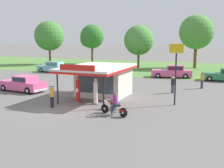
# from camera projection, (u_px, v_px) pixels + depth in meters

# --- Properties ---
(ground_plane) EXTENTS (300.00, 300.00, 0.00)m
(ground_plane) POSITION_uv_depth(u_px,v_px,m) (59.00, 108.00, 21.52)
(ground_plane) COLOR slate
(grass_verge_strip) EXTENTS (120.00, 24.00, 0.01)m
(grass_verge_strip) POSITION_uv_depth(u_px,v_px,m) (155.00, 68.00, 48.92)
(grass_verge_strip) COLOR #56843D
(grass_verge_strip) RESTS_ON ground
(service_station_kiosk) EXTENTS (4.88, 7.15, 3.25)m
(service_station_kiosk) POSITION_uv_depth(u_px,v_px,m) (103.00, 78.00, 25.72)
(service_station_kiosk) COLOR beige
(service_station_kiosk) RESTS_ON ground
(gas_pump_nearside) EXTENTS (0.44, 0.44, 2.09)m
(gas_pump_nearside) POSITION_uv_depth(u_px,v_px,m) (78.00, 91.00, 23.26)
(gas_pump_nearside) COLOR slate
(gas_pump_nearside) RESTS_ON ground
(gas_pump_offside) EXTENTS (0.44, 0.44, 2.08)m
(gas_pump_offside) POSITION_uv_depth(u_px,v_px,m) (96.00, 92.00, 22.68)
(gas_pump_offside) COLOR slate
(gas_pump_offside) RESTS_ON ground
(motorcycle_with_rider) EXTENTS (2.19, 0.93, 1.58)m
(motorcycle_with_rider) POSITION_uv_depth(u_px,v_px,m) (114.00, 106.00, 19.56)
(motorcycle_with_rider) COLOR black
(motorcycle_with_rider) RESTS_ON ground
(featured_classic_sedan) EXTENTS (5.05, 2.40, 1.53)m
(featured_classic_sedan) POSITION_uv_depth(u_px,v_px,m) (23.00, 84.00, 28.13)
(featured_classic_sedan) COLOR #E55993
(featured_classic_sedan) RESTS_ON ground
(parked_car_second_row_spare) EXTENTS (5.44, 2.99, 1.44)m
(parked_car_second_row_spare) POSITION_uv_depth(u_px,v_px,m) (109.00, 69.00, 41.42)
(parked_car_second_row_spare) COLOR #7AC6D1
(parked_car_second_row_spare) RESTS_ON ground
(parked_car_back_row_centre_right) EXTENTS (5.39, 2.21, 1.60)m
(parked_car_back_row_centre_right) POSITION_uv_depth(u_px,v_px,m) (54.00, 67.00, 42.87)
(parked_car_back_row_centre_right) COLOR #7AC6D1
(parked_car_back_row_centre_right) RESTS_ON ground
(parked_car_back_row_right) EXTENTS (5.50, 2.79, 1.60)m
(parked_car_back_row_right) POSITION_uv_depth(u_px,v_px,m) (172.00, 72.00, 37.45)
(parked_car_back_row_right) COLOR #E55993
(parked_car_back_row_right) RESTS_ON ground
(bystander_admiring_sedan) EXTENTS (0.36, 0.36, 1.64)m
(bystander_admiring_sedan) POSITION_uv_depth(u_px,v_px,m) (52.00, 96.00, 21.70)
(bystander_admiring_sedan) COLOR black
(bystander_admiring_sedan) RESTS_ON ground
(bystander_chatting_near_pumps) EXTENTS (0.34, 0.34, 1.54)m
(bystander_chatting_near_pumps) POSITION_uv_depth(u_px,v_px,m) (173.00, 85.00, 27.16)
(bystander_chatting_near_pumps) COLOR #2D3351
(bystander_chatting_near_pumps) RESTS_ON ground
(bystander_strolling_foreground) EXTENTS (0.34, 0.34, 1.70)m
(bystander_strolling_foreground) POSITION_uv_depth(u_px,v_px,m) (202.00, 80.00, 29.49)
(bystander_strolling_foreground) COLOR #2D3351
(bystander_strolling_foreground) RESTS_ON ground
(tree_oak_distant_spare) EXTENTS (5.58, 5.58, 8.18)m
(tree_oak_distant_spare) POSITION_uv_depth(u_px,v_px,m) (49.00, 36.00, 54.18)
(tree_oak_distant_spare) COLOR brown
(tree_oak_distant_spare) RESTS_ON ground
(tree_oak_centre) EXTENTS (5.66, 5.66, 8.83)m
(tree_oak_centre) POSITION_uv_depth(u_px,v_px,m) (196.00, 32.00, 47.41)
(tree_oak_centre) COLOR brown
(tree_oak_centre) RESTS_ON ground
(tree_oak_far_right) EXTENTS (4.96, 4.96, 7.13)m
(tree_oak_far_right) POSITION_uv_depth(u_px,v_px,m) (139.00, 41.00, 47.80)
(tree_oak_far_right) COLOR brown
(tree_oak_far_right) RESTS_ON ground
(tree_oak_far_left) EXTENTS (4.60, 4.75, 7.55)m
(tree_oak_far_left) POSITION_uv_depth(u_px,v_px,m) (91.00, 37.00, 55.40)
(tree_oak_far_left) COLOR brown
(tree_oak_far_left) RESTS_ON ground
(roadside_pole_sign) EXTENTS (1.10, 0.12, 4.78)m
(roadside_pole_sign) POSITION_uv_depth(u_px,v_px,m) (176.00, 64.00, 22.00)
(roadside_pole_sign) COLOR black
(roadside_pole_sign) RESTS_ON ground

